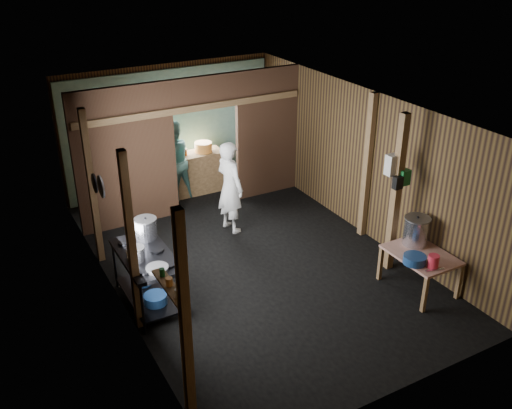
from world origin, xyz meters
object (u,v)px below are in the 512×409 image
gas_range (148,279)px  prep_table (419,271)px  stock_pot (416,231)px  yellow_tub (203,147)px  pink_bucket (433,261)px  cook (230,187)px  stove_pot_large (146,229)px

gas_range → prep_table: gas_range is taller
stock_pot → yellow_tub: size_ratio=1.31×
stock_pot → pink_bucket: (-0.25, -0.63, -0.12)m
prep_table → yellow_tub: bearing=105.0°
pink_bucket → cook: (-1.51, 3.45, 0.13)m
cook → stock_pot: bearing=-159.9°
pink_bucket → yellow_tub: bearing=102.7°
cook → gas_range: bearing=113.5°
prep_table → stove_pot_large: 4.15m
stock_pot → yellow_tub: (-1.44, 4.66, 0.12)m
stock_pot → cook: 3.32m
gas_range → yellow_tub: size_ratio=3.95×
yellow_tub → cook: 1.87m
stove_pot_large → gas_range: bearing=-111.1°
gas_range → pink_bucket: bearing=-28.8°
gas_range → prep_table: bearing=-23.6°
stove_pot_large → pink_bucket: size_ratio=1.77×
prep_table → cook: 3.55m
stove_pot_large → cook: bearing=28.5°
prep_table → cook: cook is taller
stock_pot → prep_table: bearing=-113.6°
pink_bucket → cook: bearing=113.7°
gas_range → stove_pot_large: 0.74m
gas_range → stock_pot: size_ratio=3.03×
gas_range → stove_pot_large: size_ratio=4.16×
gas_range → stove_pot_large: stove_pot_large is taller
gas_range → stove_pot_large: (0.17, 0.44, 0.57)m
gas_range → cook: cook is taller
gas_range → pink_bucket: size_ratio=7.36×
stove_pot_large → yellow_tub: size_ratio=0.95×
prep_table → stove_pot_large: stove_pot_large is taller
prep_table → yellow_tub: yellow_tub is taller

